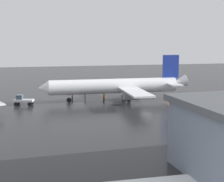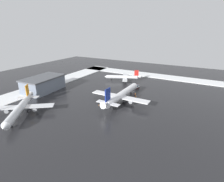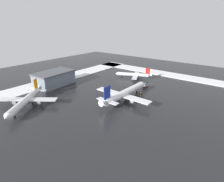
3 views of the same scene
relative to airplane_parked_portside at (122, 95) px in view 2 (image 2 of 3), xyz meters
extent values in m
plane|color=#232326|center=(5.38, -7.04, -3.79)|extent=(240.00, 240.00, 0.00)
cube|color=white|center=(5.38, -57.04, -3.62)|extent=(152.00, 16.00, 0.34)
cube|color=white|center=(-61.62, -7.04, -3.62)|extent=(14.00, 116.00, 0.34)
cylinder|color=white|center=(-0.94, 0.02, 0.00)|extent=(32.53, 4.20, 3.68)
cone|color=white|center=(-18.47, 0.30, 0.00)|extent=(2.65, 3.54, 3.50)
cone|color=white|center=(16.81, -0.27, 0.65)|extent=(3.92, 3.19, 3.58)
cube|color=white|center=(2.17, -8.91, -0.33)|extent=(4.99, 14.15, 0.39)
cylinder|color=gray|center=(1.66, -6.74, -1.41)|extent=(3.71, 2.22, 2.16)
cube|color=white|center=(2.45, 8.84, -0.33)|extent=(4.99, 14.15, 0.39)
cylinder|color=gray|center=(1.88, 6.68, -1.41)|extent=(3.71, 2.22, 2.16)
cube|color=navy|center=(14.22, -0.23, 4.65)|extent=(4.34, 0.46, 6.06)
cube|color=white|center=(13.95, -3.47, 0.43)|extent=(2.90, 5.24, 0.26)
cube|color=white|center=(14.05, 3.02, 0.43)|extent=(2.90, 5.24, 0.26)
cylinder|color=black|center=(-12.30, 0.20, -1.63)|extent=(0.26, 0.26, 0.76)
cylinder|color=black|center=(-12.30, 0.20, -3.20)|extent=(1.20, 0.40, 1.19)
cylinder|color=black|center=(2.27, -2.42, -1.63)|extent=(0.26, 0.26, 0.76)
cylinder|color=black|center=(2.27, -2.42, -3.20)|extent=(1.20, 0.40, 1.19)
cylinder|color=black|center=(2.35, 2.34, -1.63)|extent=(0.26, 0.26, 0.76)
cylinder|color=black|center=(2.35, 2.34, -3.20)|extent=(1.20, 0.40, 1.19)
cylinder|color=silver|center=(-36.25, -17.36, -1.13)|extent=(11.71, 21.89, 2.59)
cone|color=silver|center=(-31.20, -28.61, -1.13)|extent=(2.99, 2.67, 2.46)
cone|color=silver|center=(-41.36, -5.97, -0.67)|extent=(3.12, 3.38, 2.52)
cube|color=silver|center=(-31.49, -12.72, -1.36)|extent=(10.40, 7.11, 0.27)
cylinder|color=gray|center=(-32.72, -13.69, -2.12)|extent=(2.45, 2.98, 1.52)
cube|color=silver|center=(-42.88, -17.83, -1.36)|extent=(10.40, 7.11, 0.27)
cylinder|color=gray|center=(-41.33, -17.56, -2.12)|extent=(2.45, 2.98, 1.52)
cube|color=red|center=(-40.61, -7.64, 2.15)|extent=(1.50, 2.89, 4.26)
cube|color=silver|center=(-38.47, -6.84, -0.82)|extent=(4.14, 3.30, 0.18)
cube|color=silver|center=(-42.63, -8.71, -0.82)|extent=(4.14, 3.30, 0.18)
cylinder|color=black|center=(-32.97, -24.65, -2.27)|extent=(0.18, 0.18, 0.53)
cylinder|color=black|center=(-32.97, -24.65, -3.37)|extent=(0.59, 0.87, 0.84)
cylinder|color=black|center=(-35.65, -14.59, -2.27)|extent=(0.18, 0.18, 0.53)
cylinder|color=black|center=(-35.65, -14.59, -3.37)|extent=(0.59, 0.87, 0.84)
cylinder|color=black|center=(-38.71, -15.96, -2.27)|extent=(0.18, 0.18, 0.53)
cylinder|color=black|center=(-38.71, -15.96, -3.37)|extent=(0.59, 0.87, 0.84)
cylinder|color=silver|center=(36.92, -32.22, -0.42)|extent=(24.98, 20.13, 3.28)
cone|color=silver|center=(49.34, -22.76, -0.42)|extent=(3.73, 3.88, 3.11)
cone|color=silver|center=(24.35, -41.80, 0.16)|extent=(4.43, 4.30, 3.19)
cube|color=silver|center=(29.83, -27.69, -0.71)|extent=(10.97, 12.54, 0.35)
cylinder|color=gray|center=(31.39, -28.93, -1.67)|extent=(3.77, 3.52, 1.93)
cube|color=silver|center=(39.41, -40.26, -0.71)|extent=(10.97, 12.54, 0.35)
cylinder|color=gray|center=(38.63, -38.44, -1.67)|extent=(3.77, 3.52, 1.93)
cube|color=orange|center=(26.19, -40.40, 3.72)|extent=(3.28, 2.61, 5.40)
cube|color=silver|center=(24.59, -37.98, -0.03)|extent=(4.80, 5.20, 0.23)
cube|color=silver|center=(28.10, -42.58, -0.03)|extent=(4.80, 5.20, 0.23)
cylinder|color=black|center=(44.97, -26.09, -1.86)|extent=(0.23, 0.23, 0.67)
cylinder|color=black|center=(44.97, -26.09, -3.26)|extent=(1.05, 0.91, 1.06)
cylinder|color=black|center=(33.34, -32.29, -1.86)|extent=(0.23, 0.23, 0.67)
cylinder|color=black|center=(33.34, -32.29, -3.26)|extent=(1.05, 0.91, 1.06)
cylinder|color=black|center=(35.91, -35.66, -1.86)|extent=(0.23, 0.23, 0.67)
cylinder|color=black|center=(35.91, -35.66, -3.26)|extent=(1.05, 0.91, 1.06)
cube|color=silver|center=(-23.13, -0.88, -2.64)|extent=(4.98, 3.20, 0.50)
cube|color=#3F5160|center=(-24.03, -0.67, -1.84)|extent=(1.71, 1.78, 1.10)
cylinder|color=black|center=(-24.93, -1.48, -3.34)|extent=(0.95, 0.52, 0.90)
cylinder|color=black|center=(-24.47, 0.45, -3.34)|extent=(0.95, 0.52, 0.90)
cylinder|color=black|center=(-21.80, -2.22, -3.34)|extent=(0.95, 0.52, 0.90)
cylinder|color=black|center=(-21.34, -0.29, -3.34)|extent=(0.95, 0.52, 0.90)
cylinder|color=black|center=(-7.56, 5.11, -3.37)|extent=(0.16, 0.16, 0.85)
cylinder|color=black|center=(-7.50, 5.30, -3.37)|extent=(0.16, 0.16, 0.85)
cylinder|color=orange|center=(-7.53, 5.20, -2.63)|extent=(0.36, 0.36, 0.62)
sphere|color=tan|center=(-7.53, 5.20, -2.20)|extent=(0.24, 0.24, 0.24)
cylinder|color=black|center=(-3.10, 1.63, -3.37)|extent=(0.16, 0.16, 0.85)
cylinder|color=black|center=(-3.29, 1.56, -3.37)|extent=(0.16, 0.16, 0.85)
cylinder|color=orange|center=(-3.19, 1.60, -2.63)|extent=(0.36, 0.36, 0.62)
sphere|color=tan|center=(-3.19, 1.60, -2.20)|extent=(0.24, 0.24, 0.24)
cylinder|color=black|center=(-11.02, 3.40, -3.37)|extent=(0.16, 0.16, 0.85)
cylinder|color=black|center=(-11.20, 3.48, -3.37)|extent=(0.16, 0.16, 0.85)
cylinder|color=orange|center=(-11.11, 3.44, -2.63)|extent=(0.36, 0.36, 0.62)
sphere|color=tan|center=(-11.11, 3.44, -2.20)|extent=(0.24, 0.24, 0.24)
cube|color=slate|center=(8.18, -50.06, 0.21)|extent=(24.82, 15.46, 8.00)
cube|color=#4C4F54|center=(8.18, -50.06, 4.61)|extent=(25.88, 16.52, 0.80)
cone|color=orange|center=(-2.15, 4.75, -3.52)|extent=(0.36, 0.36, 0.55)
cone|color=orange|center=(10.59, -7.67, -3.52)|extent=(0.36, 0.36, 0.55)
camera|label=1|loc=(-20.73, -83.46, 11.90)|focal=55.00mm
camera|label=2|loc=(78.18, 37.42, 33.04)|focal=28.00mm
camera|label=3|loc=(70.94, 46.87, 34.24)|focal=28.00mm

